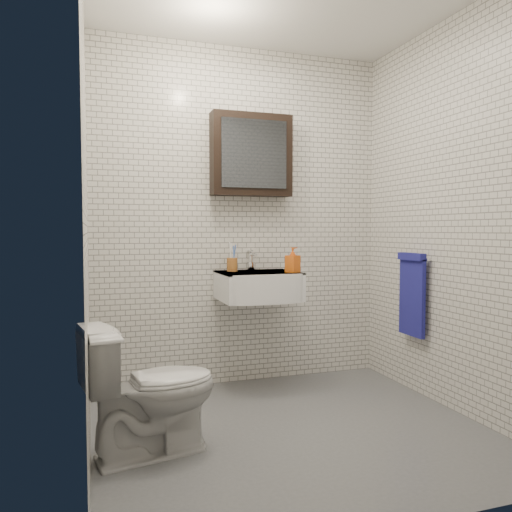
# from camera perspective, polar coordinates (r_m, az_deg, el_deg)

# --- Properties ---
(ground) EXTENTS (2.20, 2.00, 0.01)m
(ground) POSITION_cam_1_polar(r_m,az_deg,el_deg) (3.03, 4.17, -19.18)
(ground) COLOR #52565A
(ground) RESTS_ON ground
(room_shell) EXTENTS (2.22, 2.02, 2.51)m
(room_shell) POSITION_cam_1_polar(r_m,az_deg,el_deg) (2.83, 4.29, 9.42)
(room_shell) COLOR silver
(room_shell) RESTS_ON ground
(washbasin) EXTENTS (0.55, 0.50, 0.20)m
(washbasin) POSITION_cam_1_polar(r_m,az_deg,el_deg) (3.54, 0.43, -3.39)
(washbasin) COLOR white
(washbasin) RESTS_ON room_shell
(faucet) EXTENTS (0.06, 0.20, 0.15)m
(faucet) POSITION_cam_1_polar(r_m,az_deg,el_deg) (3.71, -0.54, -0.59)
(faucet) COLOR silver
(faucet) RESTS_ON washbasin
(mirror_cabinet) EXTENTS (0.60, 0.15, 0.60)m
(mirror_cabinet) POSITION_cam_1_polar(r_m,az_deg,el_deg) (3.74, -0.53, 11.46)
(mirror_cabinet) COLOR black
(mirror_cabinet) RESTS_ON room_shell
(towel_rail) EXTENTS (0.09, 0.30, 0.58)m
(towel_rail) POSITION_cam_1_polar(r_m,az_deg,el_deg) (3.65, 17.41, -3.83)
(towel_rail) COLOR silver
(towel_rail) RESTS_ON room_shell
(toothbrush_cup) EXTENTS (0.09, 0.09, 0.21)m
(toothbrush_cup) POSITION_cam_1_polar(r_m,az_deg,el_deg) (3.62, -2.74, -0.90)
(toothbrush_cup) COLOR #A15F28
(toothbrush_cup) RESTS_ON washbasin
(soap_bottle) EXTENTS (0.11, 0.11, 0.18)m
(soap_bottle) POSITION_cam_1_polar(r_m,az_deg,el_deg) (3.51, 4.21, -0.44)
(soap_bottle) COLOR orange
(soap_bottle) RESTS_ON washbasin
(toilet) EXTENTS (0.73, 0.50, 0.68)m
(toilet) POSITION_cam_1_polar(r_m,az_deg,el_deg) (2.69, -11.91, -14.58)
(toilet) COLOR silver
(toilet) RESTS_ON ground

